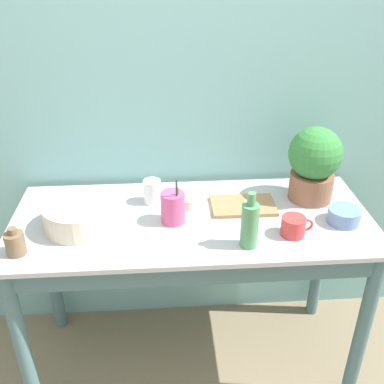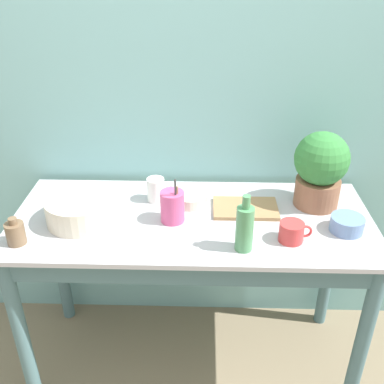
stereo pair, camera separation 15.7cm
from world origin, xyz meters
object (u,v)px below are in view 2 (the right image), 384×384
(potted_plant, at_px, (320,168))
(mug_red, at_px, (292,232))
(bottle_tall, at_px, (245,227))
(bowl_small_cream, at_px, (190,198))
(bowl_small_blue, at_px, (347,224))
(bowl_wash_large, at_px, (80,210))
(bottle_short, at_px, (15,233))
(tray_board, at_px, (245,208))
(mug_white, at_px, (157,189))
(utensil_cup, at_px, (173,206))

(potted_plant, bearing_deg, mug_red, -118.37)
(mug_red, bearing_deg, bottle_tall, -162.44)
(bowl_small_cream, bearing_deg, bowl_small_blue, -17.62)
(bowl_wash_large, relative_size, bottle_short, 2.49)
(bottle_tall, relative_size, tray_board, 0.83)
(bowl_small_blue, bearing_deg, bottle_tall, -162.35)
(potted_plant, relative_size, bowl_small_blue, 2.53)
(bottle_short, bearing_deg, mug_white, 34.31)
(potted_plant, xyz_separation_m, tray_board, (-0.30, -0.06, -0.17))
(bottle_tall, xyz_separation_m, utensil_cup, (-0.27, 0.18, -0.03))
(mug_red, bearing_deg, bowl_small_cream, 145.52)
(mug_red, bearing_deg, tray_board, 125.76)
(bottle_tall, xyz_separation_m, tray_board, (0.03, 0.27, -0.09))
(bowl_wash_large, relative_size, utensil_cup, 1.34)
(bowl_small_cream, height_order, tray_board, bowl_small_cream)
(mug_white, height_order, utensil_cup, utensil_cup)
(tray_board, bearing_deg, potted_plant, 10.58)
(bowl_small_cream, bearing_deg, bottle_short, -153.82)
(mug_white, distance_m, bowl_small_cream, 0.15)
(bowl_wash_large, distance_m, bowl_small_cream, 0.46)
(bottle_tall, bearing_deg, bottle_short, 179.25)
(bowl_small_blue, bearing_deg, mug_red, -162.28)
(bowl_wash_large, xyz_separation_m, mug_white, (0.29, 0.17, 0.00))
(potted_plant, distance_m, mug_white, 0.70)
(mug_red, distance_m, bowl_small_cream, 0.47)
(potted_plant, distance_m, bowl_small_cream, 0.56)
(bowl_small_cream, xyz_separation_m, tray_board, (0.23, -0.05, -0.02))
(potted_plant, distance_m, mug_red, 0.34)
(potted_plant, height_order, bowl_small_blue, potted_plant)
(mug_red, xyz_separation_m, bowl_small_blue, (0.23, 0.07, -0.01))
(potted_plant, bearing_deg, tray_board, -169.42)
(bowl_wash_large, xyz_separation_m, mug_red, (0.83, -0.12, -0.01))
(bowl_small_blue, distance_m, bowl_small_cream, 0.64)
(bowl_wash_large, bearing_deg, bottle_tall, -15.19)
(mug_white, bearing_deg, bowl_wash_large, -149.26)
(mug_white, bearing_deg, potted_plant, -1.29)
(bowl_wash_large, relative_size, mug_white, 2.37)
(bottle_tall, xyz_separation_m, mug_red, (0.18, 0.06, -0.05))
(bowl_wash_large, height_order, bottle_short, bottle_short)
(mug_red, height_order, bowl_small_cream, mug_red)
(bottle_short, distance_m, utensil_cup, 0.60)
(potted_plant, height_order, bottle_tall, potted_plant)
(bowl_small_blue, bearing_deg, mug_white, 164.14)
(bottle_tall, bearing_deg, utensil_cup, 145.79)
(bowl_wash_large, relative_size, bowl_small_cream, 1.84)
(potted_plant, height_order, bowl_small_cream, potted_plant)
(tray_board, bearing_deg, mug_red, -54.24)
(potted_plant, xyz_separation_m, bowl_small_blue, (0.08, -0.20, -0.14))
(bowl_small_cream, relative_size, tray_board, 0.55)
(bottle_short, bearing_deg, bottle_tall, -0.75)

